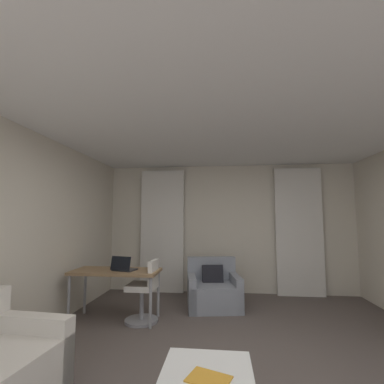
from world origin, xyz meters
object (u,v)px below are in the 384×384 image
(desk_chair, at_px, (144,294))
(laptop, at_px, (123,268))
(desk, at_px, (116,275))
(armchair, at_px, (213,291))
(magazine_open, at_px, (209,379))

(desk_chair, xyz_separation_m, laptop, (-0.32, -0.03, 0.38))
(desk, distance_m, desk_chair, 0.52)
(desk, xyz_separation_m, desk_chair, (0.45, -0.01, -0.27))
(armchair, relative_size, desk, 0.75)
(desk_chair, bearing_deg, magazine_open, -63.36)
(laptop, xyz_separation_m, magazine_open, (1.36, -2.05, -0.35))
(armchair, xyz_separation_m, magazine_open, (0.06, -2.84, 0.15))
(armchair, height_order, magazine_open, armchair)
(desk, distance_m, magazine_open, 2.57)
(armchair, bearing_deg, desk, -152.12)
(desk, bearing_deg, magazine_open, -54.53)
(desk, height_order, laptop, laptop)
(laptop, bearing_deg, desk_chair, 4.47)
(armchair, bearing_deg, laptop, -148.57)
(desk_chair, relative_size, laptop, 2.39)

